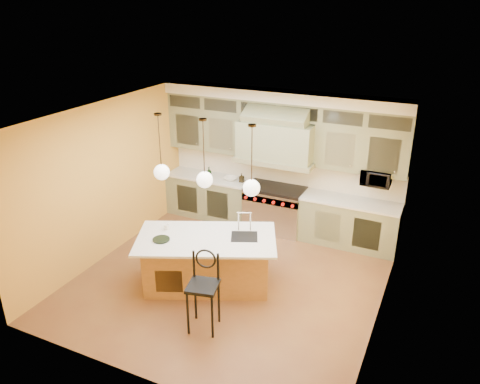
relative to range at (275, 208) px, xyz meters
The scene contains 18 objects.
floor 2.20m from the range, 90.00° to the right, with size 5.00×5.00×0.00m, color brown.
ceiling 3.23m from the range, 90.00° to the right, with size 5.00×5.00×0.00m, color white.
wall_back 1.03m from the range, 90.00° to the left, with size 5.00×5.00×0.00m, color gold.
wall_front 4.74m from the range, 90.00° to the right, with size 5.00×5.00×0.00m, color gold.
wall_left 3.43m from the range, 139.39° to the right, with size 5.00×5.00×0.00m, color gold.
wall_right 3.43m from the range, 40.61° to the right, with size 5.00×5.00×0.00m, color gold.
back_cabinetry 0.95m from the range, 90.00° to the left, with size 5.00×0.77×2.90m.
range is the anchor object (origin of this frame).
kitchen_island 2.41m from the range, 96.86° to the right, with size 2.56×2.02×1.35m.
counter_stool 3.41m from the range, 86.56° to the right, with size 0.51×0.51×1.23m.
microwave 2.18m from the range, ahead, with size 0.54×0.37×0.30m, color black.
oil_bottle_a 1.56m from the range, behind, with size 0.12×0.12×0.31m, color black.
oil_bottle_b 0.95m from the range, behind, with size 0.09×0.09×0.19m, color black.
fruit_bowl 1.14m from the range, behind, with size 0.28×0.28×0.07m, color white.
cup 2.71m from the range, 112.54° to the right, with size 0.10×0.10×0.09m, color white.
pendant_left 3.01m from the range, 114.55° to the right, with size 0.26×0.26×1.11m.
pendant_center 2.82m from the range, 96.99° to the right, with size 0.26×0.26×1.11m.
pendant_right 2.85m from the range, 78.06° to the right, with size 0.26×0.26×1.11m.
Camera 1 is at (3.09, -6.18, 4.57)m, focal length 35.00 mm.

